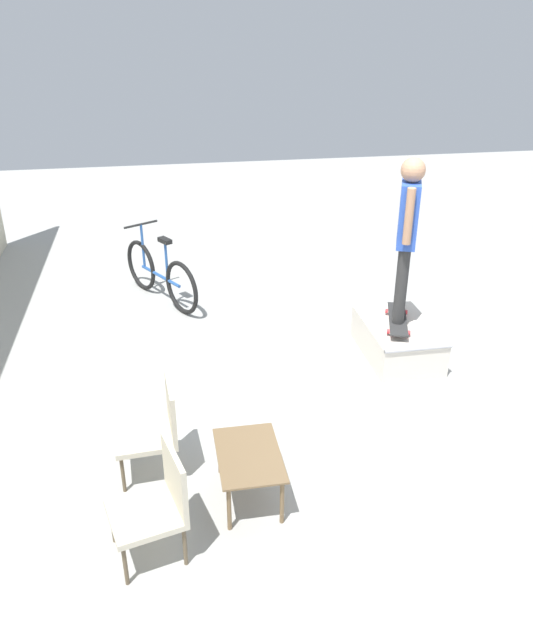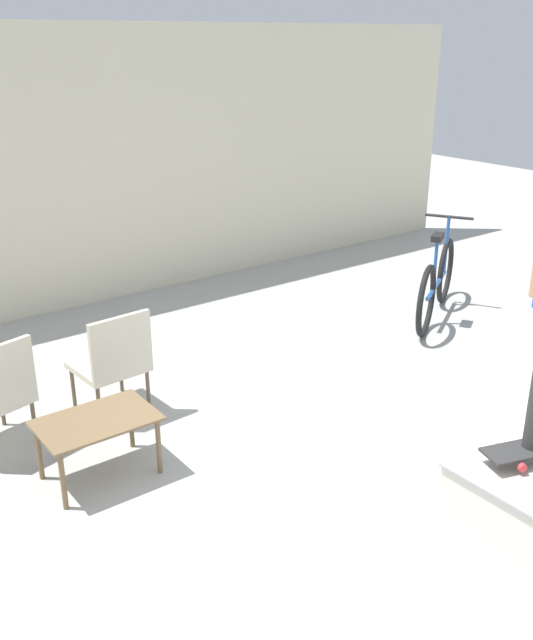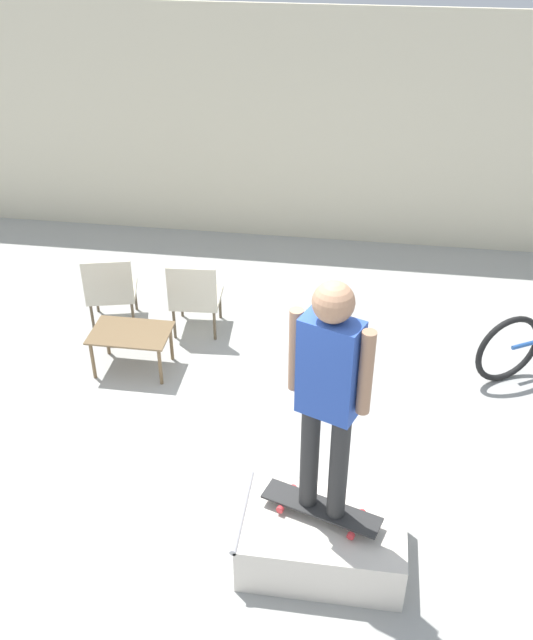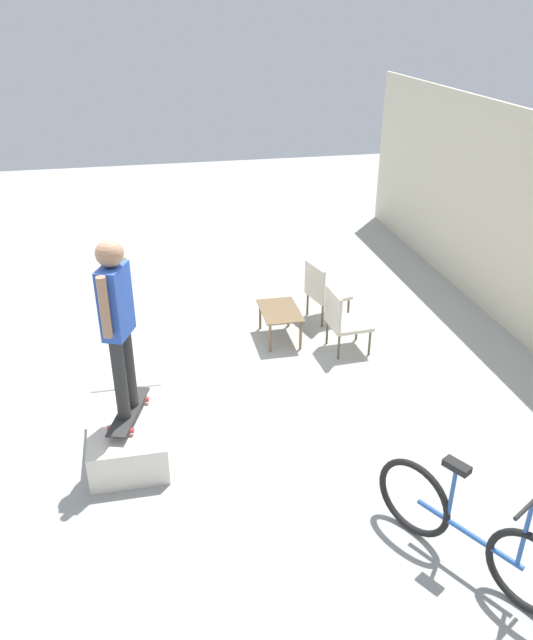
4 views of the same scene
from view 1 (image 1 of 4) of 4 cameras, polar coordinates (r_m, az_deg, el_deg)
name	(u,v)px [view 1 (image 1 of 4)]	position (r m, az deg, el deg)	size (l,w,h in m)	color
ground_plane	(356,411)	(6.56, 8.18, -8.28)	(24.00, 24.00, 0.00)	#A8A8A3
skate_ramp_box	(397,340)	(7.55, 11.88, -1.78)	(1.21, 0.77, 0.44)	silver
skateboard_on_ramp	(398,319)	(7.40, 11.90, 0.09)	(0.89, 0.46, 0.07)	#2D2D2D
person_skater	(407,227)	(6.98, 12.75, 8.30)	(0.54, 0.33, 1.85)	#2D2D2D
coffee_table	(249,460)	(5.27, -1.62, -12.66)	(0.79, 0.52, 0.45)	brown
patio_chair_left	(157,501)	(4.83, -9.96, -15.96)	(0.63, 0.63, 0.88)	brown
patio_chair_right	(155,426)	(5.57, -10.12, -9.48)	(0.55, 0.55, 0.88)	brown
bicycle	(160,275)	(8.88, -9.69, 4.12)	(1.61, 0.96, 1.03)	black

